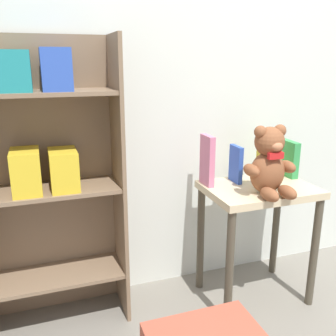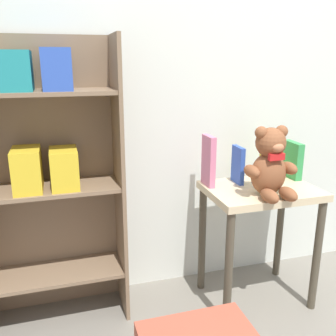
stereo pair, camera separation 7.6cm
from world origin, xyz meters
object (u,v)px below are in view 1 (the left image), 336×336
display_table (258,209)px  book_standing_yellow (263,157)px  bookshelf_side (45,169)px  book_standing_green (288,158)px  book_standing_pink (207,160)px  teddy_bear (269,163)px  book_standing_blue (236,164)px

display_table → book_standing_yellow: bearing=52.0°
bookshelf_side → book_standing_green: size_ratio=6.94×
display_table → book_standing_pink: 0.37m
bookshelf_side → teddy_bear: bookshelf_side is taller
bookshelf_side → teddy_bear: 1.04m
bookshelf_side → teddy_bear: size_ratio=4.13×
display_table → teddy_bear: teddy_bear is taller
bookshelf_side → book_standing_yellow: (1.10, -0.07, -0.02)m
bookshelf_side → book_standing_yellow: size_ratio=5.60×
book_standing_blue → book_standing_yellow: 0.16m
teddy_bear → book_standing_blue: (-0.05, 0.21, -0.05)m
display_table → book_standing_blue: size_ratio=3.30×
bookshelf_side → book_standing_blue: 0.94m
book_standing_green → bookshelf_side: bearing=179.1°
display_table → book_standing_pink: (-0.24, 0.11, 0.25)m
bookshelf_side → book_standing_pink: size_ratio=5.30×
book_standing_blue → book_standing_green: 0.32m
book_standing_green → book_standing_pink: bearing=-178.3°
book_standing_blue → book_standing_green: (0.32, 0.00, 0.00)m
book_standing_blue → teddy_bear: bearing=-74.0°
book_standing_yellow → teddy_bear: bearing=-115.8°
book_standing_pink → book_standing_green: bearing=-0.5°
book_standing_blue → book_standing_green: size_ratio=0.98×
book_standing_pink → bookshelf_side: bearing=175.3°
display_table → bookshelf_side: bearing=170.3°
book_standing_pink → book_standing_yellow: book_standing_pink is taller
book_standing_pink → display_table: bearing=-24.6°
bookshelf_side → teddy_bear: (1.00, -0.28, 0.01)m
book_standing_yellow → book_standing_green: size_ratio=1.24×
book_standing_green → book_standing_yellow: bearing=-176.6°
display_table → book_standing_green: (0.24, 0.11, 0.22)m
teddy_bear → book_standing_green: bearing=38.5°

